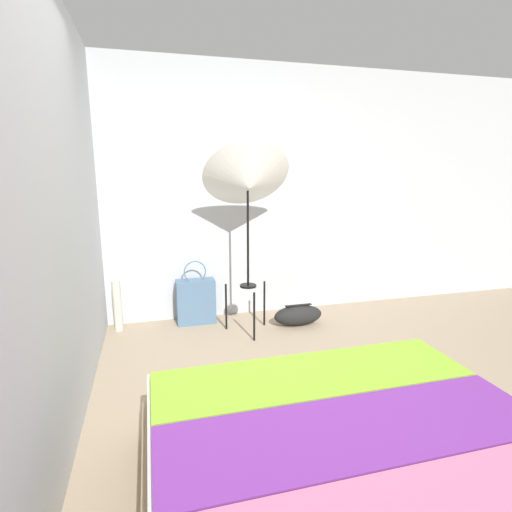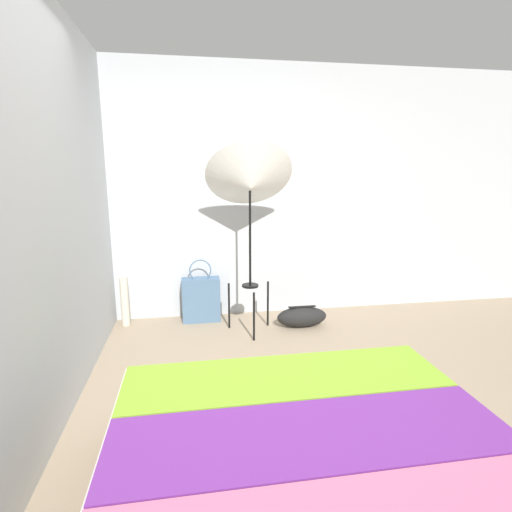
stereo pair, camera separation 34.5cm
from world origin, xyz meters
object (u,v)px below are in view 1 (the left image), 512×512
(photo_umbrella, at_px, (248,183))
(tote_bag, at_px, (196,301))
(duffel_bag, at_px, (298,315))
(paper_roll, at_px, (117,306))

(photo_umbrella, distance_m, tote_bag, 1.33)
(photo_umbrella, xyz_separation_m, duffel_bag, (0.53, 0.02, -1.33))
(duffel_bag, xyz_separation_m, paper_roll, (-1.75, 0.33, 0.15))
(paper_roll, bearing_deg, duffel_bag, -10.71)
(duffel_bag, bearing_deg, tote_bag, 161.24)
(photo_umbrella, bearing_deg, paper_roll, 163.76)
(tote_bag, bearing_deg, duffel_bag, -18.76)
(photo_umbrella, bearing_deg, tote_bag, 141.99)
(tote_bag, distance_m, duffel_bag, 1.05)
(duffel_bag, distance_m, paper_roll, 1.78)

